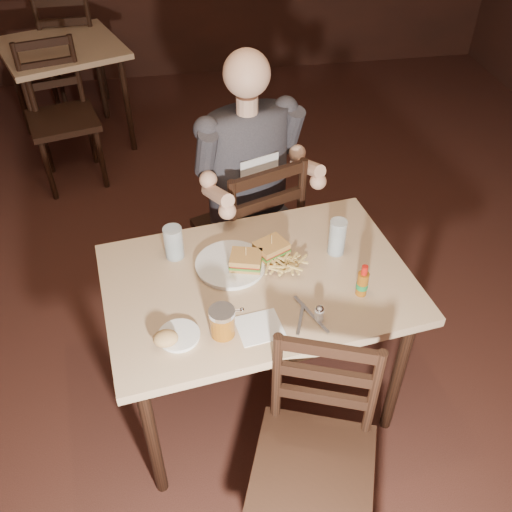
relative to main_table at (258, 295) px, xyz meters
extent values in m
plane|color=black|center=(-0.16, 0.26, -0.69)|extent=(7.00, 7.00, 0.00)
cube|color=tan|center=(0.00, 0.00, 0.06)|extent=(1.28, 0.94, 0.04)
cylinder|color=black|center=(-0.47, -0.38, -0.32)|extent=(0.05, 0.05, 0.73)
cylinder|color=black|center=(-0.55, 0.25, -0.32)|extent=(0.05, 0.05, 0.73)
cylinder|color=black|center=(0.55, -0.25, -0.32)|extent=(0.05, 0.05, 0.73)
cylinder|color=black|center=(0.47, 0.38, -0.32)|extent=(0.05, 0.05, 0.73)
cube|color=tan|center=(-0.98, 2.60, 0.06)|extent=(1.03, 1.03, 0.04)
cylinder|color=black|center=(-1.17, 2.19, -0.32)|extent=(0.04, 0.04, 0.73)
cylinder|color=black|center=(-1.39, 2.79, -0.32)|extent=(0.04, 0.04, 0.73)
cylinder|color=black|center=(-0.57, 2.41, -0.32)|extent=(0.04, 0.04, 0.73)
cylinder|color=black|center=(-0.79, 3.01, -0.32)|extent=(0.04, 0.04, 0.73)
cylinder|color=white|center=(-0.10, 0.09, 0.09)|extent=(0.31, 0.31, 0.02)
ellipsoid|color=maroon|center=(0.07, 0.04, 0.10)|extent=(0.05, 0.05, 0.01)
cylinder|color=silver|center=(-0.31, 0.20, 0.15)|extent=(0.09, 0.09, 0.14)
cylinder|color=silver|center=(0.34, 0.11, 0.16)|extent=(0.08, 0.08, 0.16)
cube|color=white|center=(-0.04, -0.25, 0.08)|extent=(0.18, 0.17, 0.00)
cube|color=silver|center=(0.16, -0.22, 0.09)|extent=(0.09, 0.20, 0.01)
cube|color=silver|center=(0.12, -0.23, 0.09)|extent=(0.06, 0.15, 0.00)
cylinder|color=white|center=(-0.32, -0.24, 0.09)|extent=(0.16, 0.16, 0.01)
ellipsoid|color=tan|center=(-0.37, -0.27, 0.12)|extent=(0.10, 0.08, 0.05)
camera|label=1|loc=(-0.27, -1.59, 1.62)|focal=40.00mm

